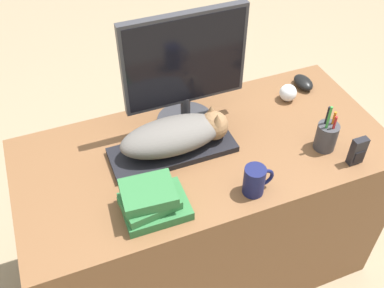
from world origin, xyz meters
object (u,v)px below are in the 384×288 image
(coffee_mug, at_px, (255,180))
(baseball, at_px, (288,93))
(phone, at_px, (358,151))
(book_stack, at_px, (152,201))
(pen_cup, at_px, (326,136))
(keyboard, at_px, (173,150))
(cat, at_px, (179,134))
(computer_mouse, at_px, (303,82))
(monitor, at_px, (185,68))

(coffee_mug, bearing_deg, baseball, 47.80)
(phone, xyz_separation_m, book_stack, (-0.72, 0.05, -0.01))
(phone, bearing_deg, pen_cup, 118.86)
(keyboard, relative_size, cat, 1.13)
(computer_mouse, height_order, pen_cup, pen_cup)
(cat, distance_m, monitor, 0.23)
(pen_cup, bearing_deg, computer_mouse, 70.13)
(pen_cup, bearing_deg, cat, 160.42)
(computer_mouse, relative_size, book_stack, 0.50)
(coffee_mug, bearing_deg, keyboard, 124.87)
(baseball, distance_m, phone, 0.40)
(computer_mouse, xyz_separation_m, coffee_mug, (-0.45, -0.44, 0.03))
(keyboard, bearing_deg, monitor, 52.82)
(keyboard, relative_size, monitor, 0.98)
(monitor, distance_m, pen_cup, 0.55)
(coffee_mug, distance_m, phone, 0.39)
(cat, xyz_separation_m, pen_cup, (0.49, -0.17, -0.02))
(coffee_mug, bearing_deg, monitor, 101.98)
(keyboard, xyz_separation_m, computer_mouse, (0.64, 0.17, 0.01))
(keyboard, relative_size, baseball, 6.42)
(monitor, relative_size, baseball, 6.57)
(book_stack, bearing_deg, monitor, 55.12)
(coffee_mug, relative_size, book_stack, 0.50)
(computer_mouse, relative_size, pen_cup, 0.55)
(keyboard, xyz_separation_m, monitor, (0.10, 0.13, 0.24))
(keyboard, distance_m, phone, 0.64)
(book_stack, bearing_deg, coffee_mug, -7.60)
(cat, relative_size, book_stack, 1.87)
(coffee_mug, height_order, baseball, coffee_mug)
(pen_cup, xyz_separation_m, phone, (0.06, -0.10, -0.00))
(keyboard, xyz_separation_m, cat, (0.03, -0.00, 0.07))
(computer_mouse, xyz_separation_m, baseball, (-0.11, -0.05, 0.01))
(monitor, distance_m, baseball, 0.48)
(book_stack, bearing_deg, pen_cup, 4.18)
(computer_mouse, relative_size, phone, 0.99)
(cat, relative_size, computer_mouse, 3.70)
(monitor, xyz_separation_m, phone, (0.47, -0.41, -0.20))
(coffee_mug, xyz_separation_m, phone, (0.39, -0.01, 0.00))
(cat, distance_m, book_stack, 0.28)
(coffee_mug, height_order, pen_cup, pen_cup)
(monitor, relative_size, computer_mouse, 4.28)
(computer_mouse, height_order, coffee_mug, coffee_mug)
(coffee_mug, distance_m, pen_cup, 0.34)
(keyboard, xyz_separation_m, baseball, (0.53, 0.12, 0.02))
(cat, bearing_deg, coffee_mug, -58.98)
(monitor, distance_m, coffee_mug, 0.45)
(pen_cup, height_order, baseball, pen_cup)
(pen_cup, bearing_deg, book_stack, -175.82)
(pen_cup, height_order, phone, pen_cup)
(cat, distance_m, pen_cup, 0.52)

